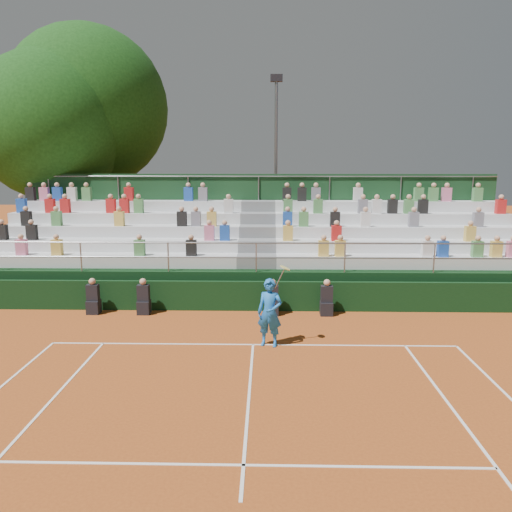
{
  "coord_description": "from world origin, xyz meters",
  "views": [
    {
      "loc": [
        0.37,
        -12.86,
        4.87
      ],
      "look_at": [
        0.0,
        3.5,
        1.8
      ],
      "focal_mm": 35.0,
      "sensor_mm": 36.0,
      "label": 1
    }
  ],
  "objects_px": {
    "tree_east": "(88,108)",
    "tennis_player": "(270,313)",
    "tree_west": "(51,126)",
    "floodlight_mast": "(276,155)"
  },
  "relations": [
    {
      "from": "tree_east",
      "to": "tennis_player",
      "type": "bearing_deg",
      "value": -54.56
    },
    {
      "from": "tennis_player",
      "to": "tree_east",
      "type": "height_order",
      "value": "tree_east"
    },
    {
      "from": "tree_west",
      "to": "floodlight_mast",
      "type": "xyz_separation_m",
      "value": [
        10.5,
        2.04,
        -1.28
      ]
    },
    {
      "from": "floodlight_mast",
      "to": "tree_east",
      "type": "bearing_deg",
      "value": -178.86
    },
    {
      "from": "tree_east",
      "to": "floodlight_mast",
      "type": "distance_m",
      "value": 9.67
    },
    {
      "from": "tennis_player",
      "to": "tree_west",
      "type": "relative_size",
      "value": 0.22
    },
    {
      "from": "tree_east",
      "to": "floodlight_mast",
      "type": "bearing_deg",
      "value": 1.14
    },
    {
      "from": "tennis_player",
      "to": "tree_east",
      "type": "xyz_separation_m",
      "value": [
        -9.05,
        12.71,
        6.62
      ]
    },
    {
      "from": "tree_west",
      "to": "floodlight_mast",
      "type": "height_order",
      "value": "tree_west"
    },
    {
      "from": "tree_east",
      "to": "floodlight_mast",
      "type": "height_order",
      "value": "tree_east"
    }
  ]
}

